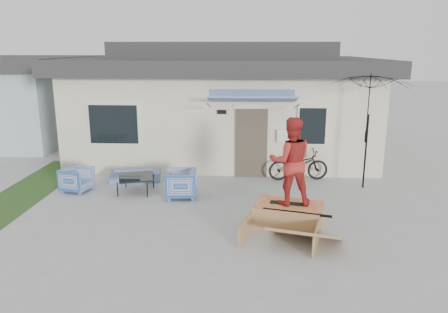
{
  "coord_description": "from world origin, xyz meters",
  "views": [
    {
      "loc": [
        0.81,
        -8.38,
        3.87
      ],
      "look_at": [
        0.3,
        1.8,
        1.3
      ],
      "focal_mm": 34.76,
      "sensor_mm": 36.0,
      "label": 1
    }
  ],
  "objects_px": {
    "armchair_right": "(181,182)",
    "bicycle": "(298,161)",
    "patio_umbrella": "(368,127)",
    "skateboard": "(289,203)",
    "coffee_table": "(136,184)",
    "skater": "(291,160)",
    "skate_ramp": "(288,215)",
    "armchair_left": "(77,178)",
    "loveseat": "(135,172)"
  },
  "relations": [
    {
      "from": "armchair_left",
      "to": "armchair_right",
      "type": "xyz_separation_m",
      "value": [
        2.94,
        -0.35,
        0.04
      ]
    },
    {
      "from": "loveseat",
      "to": "bicycle",
      "type": "distance_m",
      "value": 4.88
    },
    {
      "from": "armchair_left",
      "to": "coffee_table",
      "type": "xyz_separation_m",
      "value": [
        1.65,
        -0.01,
        -0.15
      ]
    },
    {
      "from": "bicycle",
      "to": "patio_umbrella",
      "type": "xyz_separation_m",
      "value": [
        1.77,
        -0.65,
        1.18
      ]
    },
    {
      "from": "coffee_table",
      "to": "patio_umbrella",
      "type": "height_order",
      "value": "patio_umbrella"
    },
    {
      "from": "skateboard",
      "to": "armchair_right",
      "type": "bearing_deg",
      "value": 158.5
    },
    {
      "from": "skate_ramp",
      "to": "skateboard",
      "type": "bearing_deg",
      "value": 90.0
    },
    {
      "from": "armchair_right",
      "to": "coffee_table",
      "type": "xyz_separation_m",
      "value": [
        -1.29,
        0.35,
        -0.19
      ]
    },
    {
      "from": "coffee_table",
      "to": "skateboard",
      "type": "relative_size",
      "value": 1.07
    },
    {
      "from": "loveseat",
      "to": "skate_ramp",
      "type": "bearing_deg",
      "value": 135.72
    },
    {
      "from": "armchair_left",
      "to": "bicycle",
      "type": "xyz_separation_m",
      "value": [
        6.22,
        1.37,
        0.2
      ]
    },
    {
      "from": "skateboard",
      "to": "coffee_table",
      "type": "bearing_deg",
      "value": 163.65
    },
    {
      "from": "coffee_table",
      "to": "bicycle",
      "type": "relative_size",
      "value": 0.5
    },
    {
      "from": "patio_umbrella",
      "to": "skater",
      "type": "relative_size",
      "value": 1.27
    },
    {
      "from": "armchair_left",
      "to": "skate_ramp",
      "type": "xyz_separation_m",
      "value": [
        5.61,
        -2.11,
        -0.13
      ]
    },
    {
      "from": "loveseat",
      "to": "coffee_table",
      "type": "distance_m",
      "value": 1.03
    },
    {
      "from": "skateboard",
      "to": "skater",
      "type": "xyz_separation_m",
      "value": [
        0.0,
        0.0,
        0.99
      ]
    },
    {
      "from": "coffee_table",
      "to": "armchair_right",
      "type": "bearing_deg",
      "value": -15.02
    },
    {
      "from": "patio_umbrella",
      "to": "skateboard",
      "type": "relative_size",
      "value": 2.93
    },
    {
      "from": "skate_ramp",
      "to": "skater",
      "type": "bearing_deg",
      "value": 90.0
    },
    {
      "from": "patio_umbrella",
      "to": "skateboard",
      "type": "bearing_deg",
      "value": -130.49
    },
    {
      "from": "coffee_table",
      "to": "patio_umbrella",
      "type": "xyz_separation_m",
      "value": [
        6.34,
        0.72,
        1.53
      ]
    },
    {
      "from": "bicycle",
      "to": "skate_ramp",
      "type": "distance_m",
      "value": 3.54
    },
    {
      "from": "armchair_left",
      "to": "patio_umbrella",
      "type": "xyz_separation_m",
      "value": [
        7.99,
        0.71,
        1.38
      ]
    },
    {
      "from": "patio_umbrella",
      "to": "skater",
      "type": "bearing_deg",
      "value": -130.49
    },
    {
      "from": "skate_ramp",
      "to": "bicycle",
      "type": "bearing_deg",
      "value": 95.23
    },
    {
      "from": "armchair_left",
      "to": "skate_ramp",
      "type": "bearing_deg",
      "value": -96.25
    },
    {
      "from": "loveseat",
      "to": "skater",
      "type": "relative_size",
      "value": 0.76
    },
    {
      "from": "coffee_table",
      "to": "skateboard",
      "type": "xyz_separation_m",
      "value": [
        3.98,
        -2.05,
        0.29
      ]
    },
    {
      "from": "coffee_table",
      "to": "skate_ramp",
      "type": "distance_m",
      "value": 4.48
    },
    {
      "from": "bicycle",
      "to": "skater",
      "type": "distance_m",
      "value": 3.6
    },
    {
      "from": "patio_umbrella",
      "to": "skateboard",
      "type": "height_order",
      "value": "patio_umbrella"
    },
    {
      "from": "skate_ramp",
      "to": "skater",
      "type": "relative_size",
      "value": 1.0
    },
    {
      "from": "armchair_right",
      "to": "skater",
      "type": "height_order",
      "value": "skater"
    },
    {
      "from": "armchair_right",
      "to": "bicycle",
      "type": "height_order",
      "value": "bicycle"
    },
    {
      "from": "bicycle",
      "to": "patio_umbrella",
      "type": "relative_size",
      "value": 0.73
    },
    {
      "from": "armchair_left",
      "to": "patio_umbrella",
      "type": "bearing_deg",
      "value": -70.55
    },
    {
      "from": "coffee_table",
      "to": "skate_ramp",
      "type": "bearing_deg",
      "value": -27.92
    },
    {
      "from": "patio_umbrella",
      "to": "armchair_left",
      "type": "bearing_deg",
      "value": -174.89
    },
    {
      "from": "armchair_left",
      "to": "skater",
      "type": "relative_size",
      "value": 0.38
    },
    {
      "from": "coffee_table",
      "to": "skater",
      "type": "height_order",
      "value": "skater"
    },
    {
      "from": "armchair_left",
      "to": "armchair_right",
      "type": "distance_m",
      "value": 2.96
    },
    {
      "from": "coffee_table",
      "to": "bicycle",
      "type": "bearing_deg",
      "value": 16.7
    },
    {
      "from": "skateboard",
      "to": "bicycle",
      "type": "bearing_deg",
      "value": 91.0
    },
    {
      "from": "skater",
      "to": "skate_ramp",
      "type": "bearing_deg",
      "value": 70.56
    },
    {
      "from": "armchair_right",
      "to": "coffee_table",
      "type": "distance_m",
      "value": 1.35
    },
    {
      "from": "armchair_left",
      "to": "bicycle",
      "type": "height_order",
      "value": "bicycle"
    },
    {
      "from": "skate_ramp",
      "to": "armchair_right",
      "type": "bearing_deg",
      "value": 161.97
    },
    {
      "from": "armchair_right",
      "to": "skate_ramp",
      "type": "relative_size",
      "value": 0.42
    },
    {
      "from": "loveseat",
      "to": "skater",
      "type": "height_order",
      "value": "skater"
    }
  ]
}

